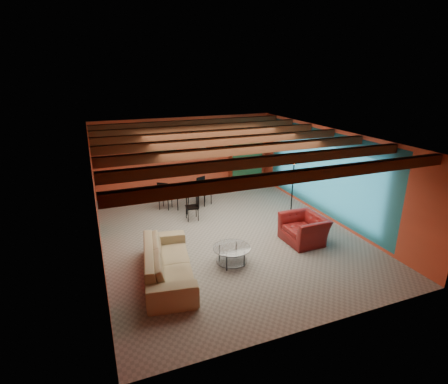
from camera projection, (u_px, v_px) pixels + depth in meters
name	position (u px, v px, depth m)	size (l,w,h in m)	color
room	(225.00, 148.00, 8.92)	(6.52, 8.01, 2.71)	gray
sofa	(168.00, 262.00, 7.47)	(2.50, 0.98, 0.73)	#978661
armchair	(304.00, 229.00, 9.06)	(1.09, 0.96, 0.71)	maroon
coffee_table	(232.00, 256.00, 8.02)	(0.86, 0.86, 0.44)	white
dining_table	(187.00, 197.00, 11.03)	(1.80, 1.80, 0.93)	white
armoire	(244.00, 161.00, 13.29)	(1.11, 0.54, 1.94)	brown
floor_lamp	(292.00, 188.00, 10.42)	(0.38, 0.38, 1.86)	black
ceiling_fan	(227.00, 149.00, 8.82)	(1.50, 1.50, 0.44)	#472614
painting	(161.00, 149.00, 12.22)	(1.05, 0.03, 0.65)	black
potted_plant	(245.00, 129.00, 12.89)	(0.43, 0.37, 0.48)	#26661E
vase	(187.00, 180.00, 10.84)	(0.20, 0.20, 0.21)	orange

